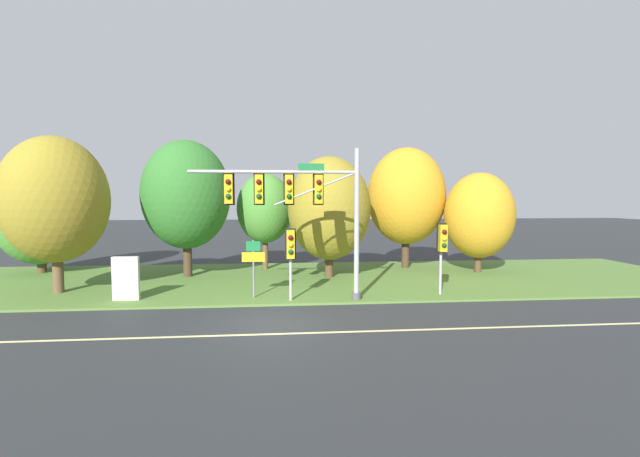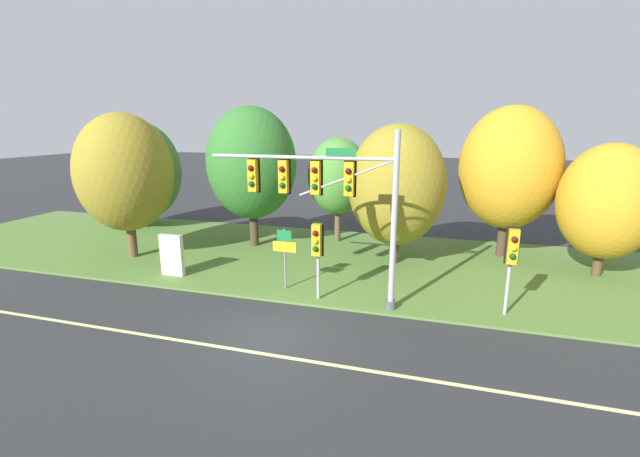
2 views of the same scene
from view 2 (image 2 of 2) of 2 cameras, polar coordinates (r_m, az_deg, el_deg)
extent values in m
plane|color=#282B2D|center=(14.79, -6.97, -13.81)|extent=(160.00, 160.00, 0.00)
cube|color=beige|center=(13.84, -9.00, -15.95)|extent=(36.00, 0.16, 0.01)
cube|color=#517533|center=(22.00, 1.54, -4.14)|extent=(48.00, 11.50, 0.10)
cylinder|color=#9EA0A5|center=(15.47, 9.84, 0.68)|extent=(0.22, 0.22, 6.55)
cylinder|color=#4C4C51|center=(16.45, 9.39, -9.97)|extent=(0.40, 0.40, 0.30)
cylinder|color=#9EA0A5|center=(15.91, -2.78, 9.46)|extent=(7.10, 0.14, 0.14)
cylinder|color=#9EA0A5|center=(15.49, 3.51, 6.73)|extent=(3.58, 0.08, 1.47)
cube|color=gold|center=(15.47, 3.92, 6.60)|extent=(0.34, 0.28, 1.22)
cube|color=black|center=(15.62, 4.05, 6.67)|extent=(0.46, 0.04, 1.34)
sphere|color=#4C0C0C|center=(15.26, 3.79, 7.64)|extent=(0.22, 0.22, 0.22)
sphere|color=yellow|center=(15.30, 3.78, 6.52)|extent=(0.22, 0.22, 0.22)
sphere|color=#0C4219|center=(15.34, 3.76, 5.41)|extent=(0.22, 0.22, 0.22)
cube|color=gold|center=(15.79, -0.57, 6.78)|extent=(0.34, 0.28, 1.22)
cube|color=black|center=(15.94, -0.40, 6.84)|extent=(0.46, 0.04, 1.34)
sphere|color=#4C0C0C|center=(15.58, -0.77, 7.79)|extent=(0.22, 0.22, 0.22)
sphere|color=yellow|center=(15.62, -0.77, 6.70)|extent=(0.22, 0.22, 0.22)
sphere|color=#0C4219|center=(15.66, -0.76, 5.61)|extent=(0.22, 0.22, 0.22)
cube|color=gold|center=(16.20, -4.87, 6.91)|extent=(0.34, 0.28, 1.22)
cube|color=black|center=(16.35, -4.66, 6.97)|extent=(0.46, 0.04, 1.34)
sphere|color=#4C0C0C|center=(16.00, -5.12, 7.90)|extent=(0.22, 0.22, 0.22)
sphere|color=yellow|center=(16.03, -5.10, 6.83)|extent=(0.22, 0.22, 0.22)
sphere|color=#0C4219|center=(16.07, -5.08, 5.77)|extent=(0.22, 0.22, 0.22)
cube|color=gold|center=(16.69, -8.93, 6.99)|extent=(0.34, 0.28, 1.22)
cube|color=black|center=(16.84, -8.70, 7.06)|extent=(0.46, 0.04, 1.34)
sphere|color=#4C0C0C|center=(16.50, -9.24, 7.95)|extent=(0.22, 0.22, 0.22)
sphere|color=yellow|center=(16.53, -9.20, 6.92)|extent=(0.22, 0.22, 0.22)
sphere|color=#0C4219|center=(16.57, -9.16, 5.89)|extent=(0.22, 0.22, 0.22)
cube|color=#196B33|center=(15.40, 2.78, 10.13)|extent=(1.10, 0.04, 0.28)
cylinder|color=#9EA0A5|center=(16.64, 23.89, -5.43)|extent=(0.12, 0.12, 3.17)
cube|color=gold|center=(16.16, 24.33, -2.21)|extent=(0.34, 0.28, 1.22)
cube|color=black|center=(16.32, 24.26, -2.06)|extent=(0.46, 0.04, 1.34)
sphere|color=#4C0C0C|center=(15.92, 24.52, -1.35)|extent=(0.22, 0.22, 0.22)
sphere|color=yellow|center=(15.99, 24.41, -2.38)|extent=(0.22, 0.22, 0.22)
sphere|color=#0C4219|center=(16.07, 24.30, -3.41)|extent=(0.22, 0.22, 0.22)
cylinder|color=#9EA0A5|center=(16.61, -0.24, -4.51)|extent=(0.12, 0.12, 3.02)
cube|color=gold|center=(16.15, -0.45, -1.53)|extent=(0.34, 0.28, 1.22)
cube|color=black|center=(16.30, -0.28, -1.39)|extent=(0.46, 0.04, 1.34)
sphere|color=#4C0C0C|center=(15.91, -0.64, -0.65)|extent=(0.22, 0.22, 0.22)
sphere|color=yellow|center=(15.99, -0.63, -1.69)|extent=(0.22, 0.22, 0.22)
sphere|color=#0C4219|center=(16.07, -0.63, -2.72)|extent=(0.22, 0.22, 0.22)
cylinder|color=slate|center=(17.76, -4.69, -4.08)|extent=(0.08, 0.08, 2.57)
cube|color=#197238|center=(17.45, -4.79, -0.91)|extent=(0.62, 0.03, 0.43)
cube|color=gold|center=(17.58, -4.76, -2.44)|extent=(1.00, 0.03, 0.43)
cylinder|color=#4C3823|center=(30.84, -22.35, 2.35)|extent=(0.51, 0.51, 2.29)
ellipsoid|color=#478433|center=(30.48, -22.79, 7.05)|extent=(5.11, 5.11, 6.39)
cylinder|color=brown|center=(23.97, -23.93, 0.09)|extent=(0.47, 0.47, 3.07)
ellipsoid|color=olive|center=(23.52, -24.60, 6.78)|extent=(4.69, 4.69, 5.86)
cylinder|color=#423021|center=(24.25, -8.84, 1.55)|extent=(0.49, 0.49, 3.29)
ellipsoid|color=#2D6B28|center=(23.81, -9.10, 8.58)|extent=(4.87, 4.87, 6.08)
cylinder|color=brown|center=(24.95, 2.37, 1.54)|extent=(0.35, 0.35, 2.86)
ellipsoid|color=#478433|center=(24.55, 2.43, 6.99)|extent=(3.48, 3.48, 4.34)
cylinder|color=#4C3823|center=(21.33, 9.90, -1.15)|extent=(0.46, 0.46, 2.59)
ellipsoid|color=olive|center=(20.82, 10.20, 5.69)|extent=(4.62, 4.62, 5.78)
cylinder|color=#423021|center=(24.09, 23.26, 0.41)|extent=(0.49, 0.49, 3.22)
ellipsoid|color=#C68C1E|center=(23.64, 23.94, 7.40)|extent=(4.90, 4.90, 6.12)
cylinder|color=#4C3823|center=(23.04, 33.23, -2.53)|extent=(0.41, 0.41, 2.29)
ellipsoid|color=#C68C1E|center=(22.60, 33.99, 3.00)|extent=(4.08, 4.08, 5.09)
cube|color=beige|center=(20.47, -19.13, -3.38)|extent=(1.10, 0.24, 1.90)
cube|color=#4C4C51|center=(20.97, -19.84, -5.62)|extent=(0.10, 0.20, 0.10)
cube|color=#4C4C51|center=(20.52, -18.02, -5.90)|extent=(0.10, 0.20, 0.10)
camera|label=1|loc=(6.38, -100.69, -24.99)|focal=24.00mm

